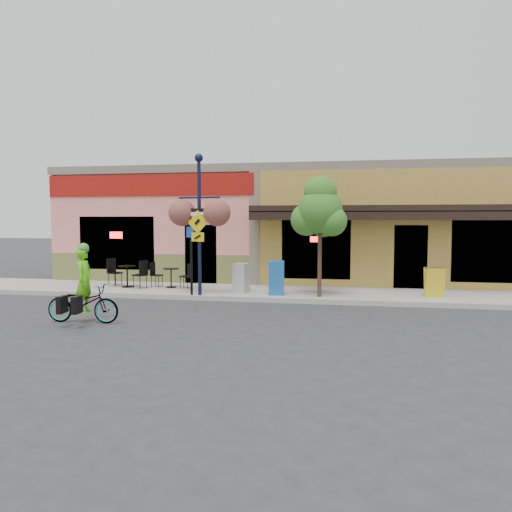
{
  "coord_description": "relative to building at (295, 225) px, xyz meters",
  "views": [
    {
      "loc": [
        2.35,
        -14.12,
        2.5
      ],
      "look_at": [
        -0.39,
        0.5,
        1.4
      ],
      "focal_mm": 35.0,
      "sensor_mm": 36.0,
      "label": 1
    }
  ],
  "objects": [
    {
      "name": "sidewalk",
      "position": [
        0.0,
        -5.5,
        -2.17
      ],
      "size": [
        24.0,
        3.0,
        0.15
      ],
      "primitive_type": "cube",
      "color": "#9E9B93",
      "rests_on": "ground"
    },
    {
      "name": "one_way_sign",
      "position": [
        -2.46,
        -6.85,
        -0.76
      ],
      "size": [
        1.04,
        0.31,
        2.68
      ],
      "primitive_type": null,
      "rotation": [
        0.0,
        0.0,
        -0.09
      ],
      "color": "black",
      "rests_on": "sidewalk"
    },
    {
      "name": "cafe_set_right",
      "position": [
        -3.66,
        -5.41,
        -1.66
      ],
      "size": [
        1.52,
        0.88,
        0.87
      ],
      "primitive_type": null,
      "rotation": [
        0.0,
        0.0,
        -0.11
      ],
      "color": "black",
      "rests_on": "sidewalk"
    },
    {
      "name": "cafe_set_left",
      "position": [
        -5.19,
        -5.6,
        -1.61
      ],
      "size": [
        1.82,
        1.37,
        0.98
      ],
      "primitive_type": null,
      "rotation": [
        0.0,
        0.0,
        -0.39
      ],
      "color": "black",
      "rests_on": "sidewalk"
    },
    {
      "name": "lamp_post",
      "position": [
        -2.19,
        -6.85,
        0.08
      ],
      "size": [
        1.46,
        0.79,
        4.35
      ],
      "primitive_type": null,
      "rotation": [
        0.0,
        0.0,
        -0.17
      ],
      "color": "#101632",
      "rests_on": "sidewalk"
    },
    {
      "name": "curb",
      "position": [
        0.0,
        -6.95,
        -2.17
      ],
      "size": [
        24.0,
        0.12,
        0.15
      ],
      "primitive_type": "cube",
      "color": "#A8A59E",
      "rests_on": "ground"
    },
    {
      "name": "newspaper_box_grey",
      "position": [
        -1.05,
        -6.06,
        -1.63
      ],
      "size": [
        0.53,
        0.51,
        0.93
      ],
      "primitive_type": null,
      "rotation": [
        0.0,
        0.0,
        -0.31
      ],
      "color": "#A7A7A7",
      "rests_on": "sidewalk"
    },
    {
      "name": "cyclist_rider",
      "position": [
        -3.91,
        -10.68,
        -1.46
      ],
      "size": [
        0.41,
        0.59,
        1.57
      ],
      "primitive_type": "imported",
      "rotation": [
        0.0,
        0.0,
        1.62
      ],
      "color": "#5ED616",
      "rests_on": "ground"
    },
    {
      "name": "ground",
      "position": [
        0.0,
        -7.5,
        -2.25
      ],
      "size": [
        90.0,
        90.0,
        0.0
      ],
      "primitive_type": "plane",
      "color": "#2D2D30",
      "rests_on": "ground"
    },
    {
      "name": "building",
      "position": [
        0.0,
        0.0,
        0.0
      ],
      "size": [
        18.2,
        8.2,
        4.5
      ],
      "primitive_type": null,
      "color": "#F7837A",
      "rests_on": "ground"
    },
    {
      "name": "newspaper_box_blue",
      "position": [
        0.14,
        -6.37,
        -1.57
      ],
      "size": [
        0.52,
        0.47,
        1.05
      ],
      "primitive_type": null,
      "rotation": [
        0.0,
        0.0,
        0.11
      ],
      "color": "#1B5BA6",
      "rests_on": "sidewalk"
    },
    {
      "name": "street_tree",
      "position": [
        1.47,
        -6.5,
        -0.26
      ],
      "size": [
        1.47,
        1.47,
        3.69
      ],
      "primitive_type": null,
      "rotation": [
        0.0,
        0.0,
        0.02
      ],
      "color": "#3D7A26",
      "rests_on": "sidewalk"
    },
    {
      "name": "sandwich_board",
      "position": [
        4.89,
        -6.16,
        -1.65
      ],
      "size": [
        0.56,
        0.42,
        0.9
      ],
      "primitive_type": null,
      "rotation": [
        0.0,
        0.0,
        0.03
      ],
      "color": "yellow",
      "rests_on": "sidewalk"
    },
    {
      "name": "bicycle",
      "position": [
        -3.96,
        -10.68,
        -1.78
      ],
      "size": [
        1.82,
        0.72,
        0.94
      ],
      "primitive_type": "imported",
      "rotation": [
        0.0,
        0.0,
        1.62
      ],
      "color": "maroon",
      "rests_on": "ground"
    }
  ]
}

